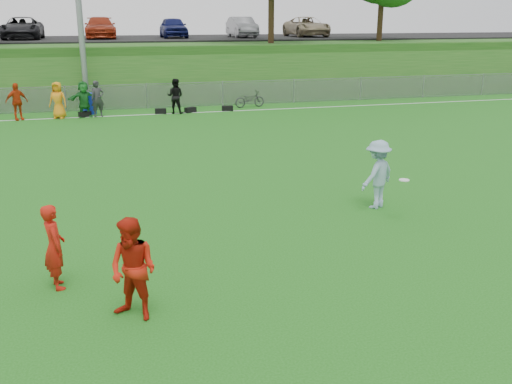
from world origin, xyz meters
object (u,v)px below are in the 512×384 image
object	(u,v)px
player_blue	(377,174)
bicycle	(250,99)
player_red_left	(54,247)
frisbee	(404,180)
recycling_bin	(89,104)
player_red_center	(133,270)

from	to	relation	value
player_blue	bicycle	bearing A→B (deg)	-123.37
player_red_left	frisbee	size ratio (longest dim) A/B	6.37
player_red_left	recycling_bin	size ratio (longest dim) A/B	1.53
frisbee	player_red_left	bearing A→B (deg)	-168.92
player_blue	bicycle	distance (m)	16.75
player_blue	recycling_bin	distance (m)	18.14
frisbee	bicycle	size ratio (longest dim) A/B	0.15
frisbee	player_red_center	bearing A→B (deg)	-154.96
player_red_left	player_red_center	xyz separation A→B (m)	(1.26, -1.45, 0.07)
player_red_center	recycling_bin	xyz separation A→B (m)	(-0.91, 20.71, -0.33)
player_red_left	frisbee	world-z (taller)	player_red_left
player_red_center	player_red_left	bearing A→B (deg)	169.76
player_red_left	player_blue	bearing A→B (deg)	-85.77
bicycle	frisbee	bearing A→B (deg)	167.92
player_red_center	player_blue	world-z (taller)	player_blue
player_blue	frisbee	size ratio (longest dim) A/B	7.13
player_red_left	player_red_center	distance (m)	1.93
player_red_center	frisbee	xyz separation A→B (m)	(6.27, 2.93, 0.17)
player_red_left	player_blue	xyz separation A→B (m)	(7.41, 2.55, 0.09)
player_red_center	player_blue	distance (m)	7.34
player_blue	recycling_bin	bearing A→B (deg)	-96.89
frisbee	bicycle	distance (m)	17.82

